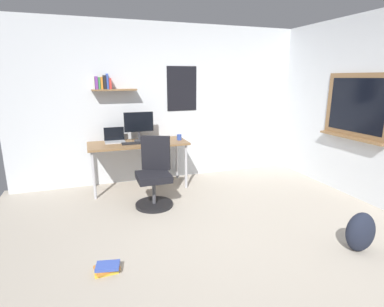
{
  "coord_description": "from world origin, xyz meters",
  "views": [
    {
      "loc": [
        -1.28,
        -2.58,
        1.74
      ],
      "look_at": [
        -0.12,
        0.72,
        0.85
      ],
      "focal_mm": 28.14,
      "sensor_mm": 36.0,
      "label": 1
    }
  ],
  "objects_px": {
    "office_chair": "(154,177)",
    "keyboard": "(134,143)",
    "coffee_mug": "(179,137)",
    "book_stack_on_floor": "(107,268)",
    "laptop": "(115,139)",
    "computer_mouse": "(152,141)",
    "desk": "(138,147)",
    "monitor_primary": "(139,124)",
    "backpack": "(360,232)"
  },
  "relations": [
    {
      "from": "desk",
      "to": "book_stack_on_floor",
      "type": "relative_size",
      "value": 6.25
    },
    {
      "from": "monitor_primary",
      "to": "keyboard",
      "type": "height_order",
      "value": "monitor_primary"
    },
    {
      "from": "desk",
      "to": "keyboard",
      "type": "distance_m",
      "value": 0.14
    },
    {
      "from": "desk",
      "to": "keyboard",
      "type": "xyz_separation_m",
      "value": [
        -0.08,
        -0.08,
        0.08
      ]
    },
    {
      "from": "coffee_mug",
      "to": "office_chair",
      "type": "bearing_deg",
      "value": -129.21
    },
    {
      "from": "coffee_mug",
      "to": "book_stack_on_floor",
      "type": "relative_size",
      "value": 0.38
    },
    {
      "from": "desk",
      "to": "backpack",
      "type": "xyz_separation_m",
      "value": [
        1.81,
        -2.59,
        -0.46
      ]
    },
    {
      "from": "backpack",
      "to": "laptop",
      "type": "bearing_deg",
      "value": 128.13
    },
    {
      "from": "laptop",
      "to": "backpack",
      "type": "relative_size",
      "value": 0.74
    },
    {
      "from": "computer_mouse",
      "to": "coffee_mug",
      "type": "xyz_separation_m",
      "value": [
        0.46,
        0.05,
        0.03
      ]
    },
    {
      "from": "office_chair",
      "to": "monitor_primary",
      "type": "distance_m",
      "value": 1.04
    },
    {
      "from": "coffee_mug",
      "to": "desk",
      "type": "bearing_deg",
      "value": 177.4
    },
    {
      "from": "coffee_mug",
      "to": "backpack",
      "type": "height_order",
      "value": "coffee_mug"
    },
    {
      "from": "keyboard",
      "to": "backpack",
      "type": "distance_m",
      "value": 3.18
    },
    {
      "from": "coffee_mug",
      "to": "book_stack_on_floor",
      "type": "bearing_deg",
      "value": -122.8
    },
    {
      "from": "desk",
      "to": "monitor_primary",
      "type": "xyz_separation_m",
      "value": [
        0.04,
        0.1,
        0.34
      ]
    },
    {
      "from": "computer_mouse",
      "to": "backpack",
      "type": "height_order",
      "value": "computer_mouse"
    },
    {
      "from": "office_chair",
      "to": "computer_mouse",
      "type": "height_order",
      "value": "office_chair"
    },
    {
      "from": "laptop",
      "to": "backpack",
      "type": "distance_m",
      "value": 3.53
    },
    {
      "from": "desk",
      "to": "laptop",
      "type": "bearing_deg",
      "value": 156.16
    },
    {
      "from": "computer_mouse",
      "to": "office_chair",
      "type": "bearing_deg",
      "value": -100.2
    },
    {
      "from": "laptop",
      "to": "coffee_mug",
      "type": "height_order",
      "value": "laptop"
    },
    {
      "from": "desk",
      "to": "computer_mouse",
      "type": "relative_size",
      "value": 14.68
    },
    {
      "from": "monitor_primary",
      "to": "keyboard",
      "type": "xyz_separation_m",
      "value": [
        -0.11,
        -0.18,
        -0.26
      ]
    },
    {
      "from": "laptop",
      "to": "computer_mouse",
      "type": "height_order",
      "value": "laptop"
    },
    {
      "from": "computer_mouse",
      "to": "desk",
      "type": "bearing_deg",
      "value": 158.52
    },
    {
      "from": "monitor_primary",
      "to": "computer_mouse",
      "type": "relative_size",
      "value": 4.46
    },
    {
      "from": "desk",
      "to": "computer_mouse",
      "type": "distance_m",
      "value": 0.24
    },
    {
      "from": "desk",
      "to": "office_chair",
      "type": "height_order",
      "value": "office_chair"
    },
    {
      "from": "desk",
      "to": "book_stack_on_floor",
      "type": "distance_m",
      "value": 2.29
    },
    {
      "from": "desk",
      "to": "office_chair",
      "type": "bearing_deg",
      "value": -83.43
    },
    {
      "from": "laptop",
      "to": "keyboard",
      "type": "xyz_separation_m",
      "value": [
        0.27,
        -0.23,
        -0.04
      ]
    },
    {
      "from": "monitor_primary",
      "to": "coffee_mug",
      "type": "distance_m",
      "value": 0.68
    },
    {
      "from": "office_chair",
      "to": "keyboard",
      "type": "height_order",
      "value": "office_chair"
    },
    {
      "from": "monitor_primary",
      "to": "desk",
      "type": "bearing_deg",
      "value": -110.23
    },
    {
      "from": "laptop",
      "to": "monitor_primary",
      "type": "bearing_deg",
      "value": -7.2
    },
    {
      "from": "office_chair",
      "to": "monitor_primary",
      "type": "xyz_separation_m",
      "value": [
        -0.05,
        0.84,
        0.61
      ]
    },
    {
      "from": "coffee_mug",
      "to": "book_stack_on_floor",
      "type": "xyz_separation_m",
      "value": [
        -1.33,
        -2.07,
        -0.75
      ]
    },
    {
      "from": "computer_mouse",
      "to": "backpack",
      "type": "xyz_separation_m",
      "value": [
        1.6,
        -2.51,
        -0.55
      ]
    },
    {
      "from": "desk",
      "to": "book_stack_on_floor",
      "type": "height_order",
      "value": "desk"
    },
    {
      "from": "office_chair",
      "to": "laptop",
      "type": "bearing_deg",
      "value": 115.7
    },
    {
      "from": "laptop",
      "to": "office_chair",
      "type": "bearing_deg",
      "value": -64.3
    },
    {
      "from": "office_chair",
      "to": "coffee_mug",
      "type": "height_order",
      "value": "office_chair"
    },
    {
      "from": "monitor_primary",
      "to": "book_stack_on_floor",
      "type": "height_order",
      "value": "monitor_primary"
    },
    {
      "from": "book_stack_on_floor",
      "to": "desk",
      "type": "bearing_deg",
      "value": 72.31
    },
    {
      "from": "computer_mouse",
      "to": "coffee_mug",
      "type": "height_order",
      "value": "coffee_mug"
    },
    {
      "from": "computer_mouse",
      "to": "coffee_mug",
      "type": "bearing_deg",
      "value": 6.21
    },
    {
      "from": "office_chair",
      "to": "computer_mouse",
      "type": "xyz_separation_m",
      "value": [
        0.12,
        0.66,
        0.36
      ]
    },
    {
      "from": "office_chair",
      "to": "coffee_mug",
      "type": "relative_size",
      "value": 10.33
    },
    {
      "from": "office_chair",
      "to": "book_stack_on_floor",
      "type": "relative_size",
      "value": 3.89
    }
  ]
}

